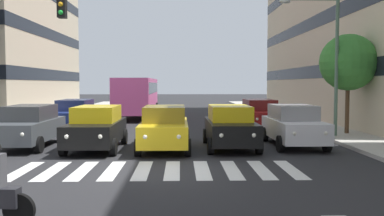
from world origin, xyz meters
name	(u,v)px	position (x,y,z in m)	size (l,w,h in m)	color
ground_plane	(157,170)	(0.00, 0.00, 0.00)	(180.00, 180.00, 0.00)	#262628
building_left_block_0	(369,4)	(-14.77, -18.34, 8.58)	(9.65, 26.37, 17.15)	beige
crosswalk_markings	(157,170)	(0.00, 0.00, 0.00)	(8.55, 2.80, 0.01)	silver
car_0	(293,125)	(-5.42, -4.70, 0.89)	(2.02, 4.44, 1.72)	silver
car_1	(230,126)	(-2.71, -4.23, 0.89)	(2.02, 4.44, 1.72)	black
car_2	(164,127)	(-0.07, -3.90, 0.89)	(2.02, 4.44, 1.72)	gold
car_3	(97,127)	(2.63, -4.02, 0.89)	(2.02, 4.44, 1.72)	black
car_4	(29,126)	(5.53, -4.69, 0.89)	(2.02, 4.44, 1.72)	#474C51
car_row2_0	(75,115)	(5.21, -10.79, 0.89)	(2.02, 4.44, 1.72)	navy
car_row2_1	(260,114)	(-5.20, -10.80, 0.89)	(2.02, 4.44, 1.72)	maroon
bus_behind_traffic	(137,93)	(2.63, -19.74, 1.86)	(2.78, 10.50, 3.00)	#DB5193
street_lamp_left	(327,50)	(-7.55, -6.89, 4.19)	(2.85, 0.28, 6.53)	#4C6B56
street_lamp_right	(0,43)	(7.43, -6.59, 4.45)	(3.48, 0.28, 6.90)	#4C6B56
street_tree_1	(348,63)	(-8.99, -7.85, 3.65)	(2.79, 2.79, 4.91)	#513823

